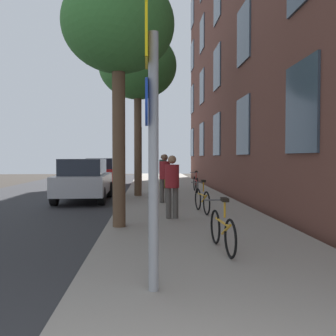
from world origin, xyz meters
TOP-DOWN VIEW (x-y plane):
  - ground_plane at (-2.40, 15.00)m, footprint 41.80×41.80m
  - road_asphalt at (-4.50, 15.00)m, footprint 7.00×38.00m
  - sidewalk at (1.10, 15.00)m, footprint 4.20×38.00m
  - sign_post at (0.00, 3.22)m, footprint 0.16×0.60m
  - traffic_light at (-0.56, 22.35)m, footprint 0.43×0.24m
  - tree_near at (-0.69, 7.23)m, footprint 2.52×2.52m
  - tree_far at (-0.43, 13.86)m, footprint 3.16×3.16m
  - bicycle_0 at (1.22, 4.99)m, footprint 0.42×1.58m
  - bicycle_1 at (1.51, 9.21)m, footprint 0.42×1.60m
  - bicycle_2 at (2.16, 15.39)m, footprint 0.42×1.68m
  - pedestrian_0 at (0.59, 8.26)m, footprint 0.46×0.46m
  - pedestrian_1 at (0.55, 11.51)m, footprint 0.43×0.43m
  - pedestrian_2 at (0.74, 17.30)m, footprint 0.43×0.43m
  - car_0 at (-2.47, 13.02)m, footprint 1.88×4.10m
  - car_1 at (-2.74, 20.44)m, footprint 1.82×4.17m

SIDE VIEW (x-z plane):
  - ground_plane at x=-2.40m, z-range 0.00..0.00m
  - road_asphalt at x=-4.50m, z-range 0.00..0.01m
  - sidewalk at x=1.10m, z-range 0.00..0.12m
  - bicycle_0 at x=1.22m, z-range 0.02..0.93m
  - bicycle_1 at x=1.51m, z-range 0.02..0.96m
  - bicycle_2 at x=2.16m, z-range 0.01..0.98m
  - car_1 at x=-2.74m, z-range 0.03..1.65m
  - car_0 at x=-2.47m, z-range 0.03..1.65m
  - pedestrian_0 at x=0.59m, z-range 0.24..1.86m
  - pedestrian_1 at x=0.55m, z-range 0.24..1.92m
  - pedestrian_2 at x=0.74m, z-range 0.24..1.94m
  - sign_post at x=0.00m, z-range 0.35..3.62m
  - traffic_light at x=-0.56m, z-range 0.77..4.29m
  - tree_near at x=-0.69m, z-range 1.80..7.42m
  - tree_far at x=-0.43m, z-range 2.04..8.67m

